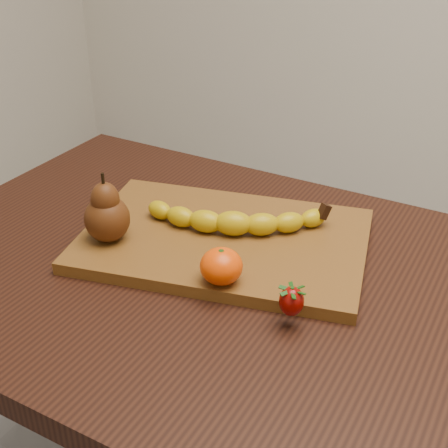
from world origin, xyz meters
The scene contains 6 objects.
table centered at (0.00, 0.00, 0.66)m, with size 1.00×0.70×0.76m.
cutting_board centered at (-0.02, 0.06, 0.77)m, with size 0.45×0.30×0.02m, color brown.
banana centered at (0.00, 0.07, 0.80)m, with size 0.26×0.07×0.04m, color #C3A409, non-canonical shape.
pear centered at (-0.17, -0.04, 0.84)m, with size 0.07×0.07×0.11m, color #4F260C, non-canonical shape.
mandarin centered at (0.04, -0.05, 0.81)m, with size 0.06×0.06×0.05m, color #FD4702.
strawberry centered at (0.16, -0.07, 0.80)m, with size 0.03×0.03×0.04m, color #830703, non-canonical shape.
Camera 1 is at (0.40, -0.69, 1.29)m, focal length 50.00 mm.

